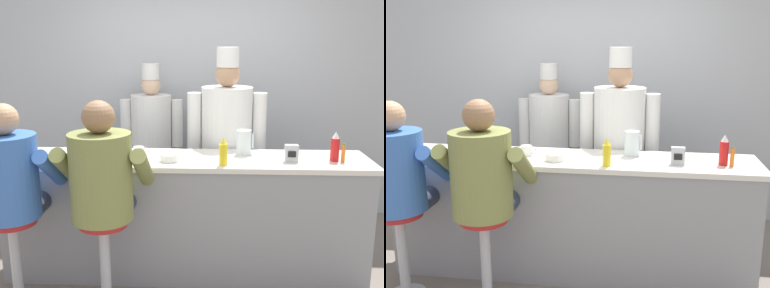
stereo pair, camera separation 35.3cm
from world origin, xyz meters
The scene contains 14 objects.
wall_back centered at (0.00, 1.70, 1.35)m, with size 10.00×0.06×2.70m.
diner_counter centered at (0.00, 0.31, 0.49)m, with size 2.93×0.62×0.98m.
ketchup_bottle_red centered at (1.16, 0.25, 1.09)m, with size 0.07×0.07×0.24m.
mustard_bottle_yellow centered at (0.30, 0.10, 1.08)m, with size 0.06×0.06×0.21m.
hot_sauce_bottle_orange centered at (1.22, 0.23, 1.05)m, with size 0.03×0.03×0.15m.
water_pitcher_clear centered at (0.47, 0.44, 1.08)m, with size 0.14×0.12×0.20m.
breakfast_plate centered at (-1.06, 0.21, 0.99)m, with size 0.26×0.26×0.05m.
cereal_bowl centered at (-0.12, 0.20, 1.01)m, with size 0.15×0.15×0.06m.
coffee_mug_white centered at (-0.37, 0.31, 1.02)m, with size 0.14×0.09×0.08m.
napkin_dispenser_chrome centered at (0.82, 0.22, 1.05)m, with size 0.10×0.06×0.13m.
diner_seated_blue centered at (-1.18, -0.25, 0.94)m, with size 0.63×0.62×1.49m.
diner_seated_olive centered at (-0.54, -0.25, 0.95)m, with size 0.65×0.64×1.52m.
cook_in_whites_near centered at (-0.42, 1.41, 0.92)m, with size 0.65×0.42×1.67m.
cook_in_whites_far centered at (0.34, 0.87, 1.01)m, with size 0.72×0.46×1.84m.
Camera 1 is at (0.21, -3.16, 1.90)m, focal length 42.00 mm.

